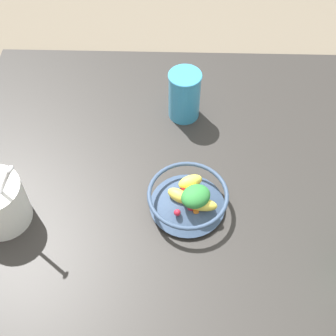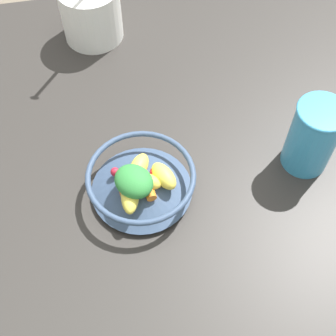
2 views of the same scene
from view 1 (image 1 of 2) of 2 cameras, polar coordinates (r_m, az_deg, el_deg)
ground_plane at (r=1.17m, az=0.30°, el=-4.39°), size 6.00×6.00×0.00m
countertop at (r=1.15m, az=0.30°, el=-3.91°), size 1.08×1.08×0.04m
fruit_bowl at (r=1.09m, az=2.53°, el=-3.74°), size 0.19×0.19×0.09m
drinking_cup at (r=1.26m, az=2.01°, el=8.96°), size 0.09×0.09×0.14m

